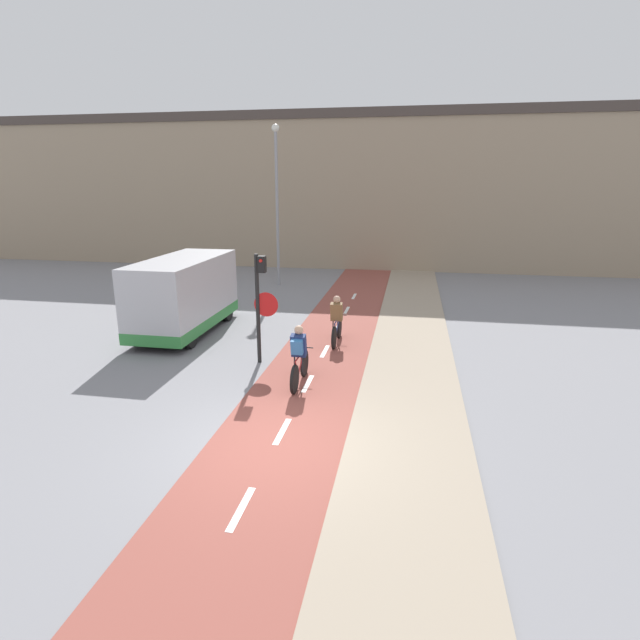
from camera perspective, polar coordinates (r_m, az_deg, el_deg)
ground_plane at (r=9.87m, az=-5.08°, el=-14.01°), size 120.00×120.00×0.00m
bike_lane at (r=9.87m, az=-5.07°, el=-13.94°), size 2.61×60.00×0.02m
sidewalk_strip at (r=9.57m, az=10.08°, el=-15.06°), size 2.40×60.00×0.05m
building_row_background at (r=30.85m, az=6.16°, el=14.45°), size 60.00×5.20×8.67m
traffic_light_pole at (r=13.52m, az=-6.82°, el=2.68°), size 0.67×0.25×3.03m
street_lamp_far at (r=24.08m, az=-4.96°, el=14.51°), size 0.36×0.36×7.39m
cyclist_near at (r=12.21m, az=-2.42°, el=-4.29°), size 0.46×1.81×1.53m
cyclist_far at (r=15.37m, az=1.92°, el=-0.29°), size 0.46×1.78×1.52m
van at (r=17.05m, az=-15.23°, el=2.63°), size 1.92×4.84×2.47m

